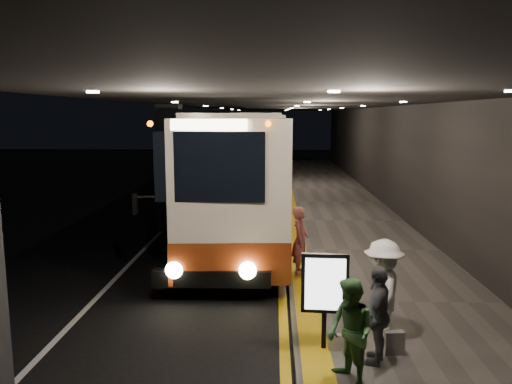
{
  "coord_description": "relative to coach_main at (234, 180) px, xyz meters",
  "views": [
    {
      "loc": [
        2.16,
        -13.31,
        4.05
      ],
      "look_at": [
        1.59,
        1.81,
        1.7
      ],
      "focal_mm": 35.0,
      "sensor_mm": 36.0,
      "label": 1
    }
  ],
  "objects": [
    {
      "name": "canopy",
      "position": [
        1.68,
        1.86,
        2.69
      ],
      "size": [
        9.0,
        50.0,
        0.4
      ],
      "primitive_type": "cube",
      "color": "black",
      "rests_on": "support_columns"
    },
    {
      "name": "tactile_strip",
      "position": [
        2.03,
        1.86,
        -1.75
      ],
      "size": [
        0.5,
        50.0,
        0.01
      ],
      "primitive_type": "cube",
      "color": "gold",
      "rests_on": "sidewalk"
    },
    {
      "name": "coach_main",
      "position": [
        0.0,
        0.0,
        0.0
      ],
      "size": [
        3.43,
        12.86,
        3.97
      ],
      "rotation": [
        0.0,
        0.0,
        0.06
      ],
      "color": "beige",
      "rests_on": "ground"
    },
    {
      "name": "bag_polka",
      "position": [
        3.32,
        -8.67,
        -1.56
      ],
      "size": [
        0.33,
        0.17,
        0.39
      ],
      "primitive_type": "cube",
      "rotation": [
        0.0,
        0.0,
        0.09
      ],
      "color": "black",
      "rests_on": "sidewalk"
    },
    {
      "name": "passenger_waiting_green",
      "position": [
        2.45,
        -9.61,
        -0.97
      ],
      "size": [
        0.75,
        0.9,
        1.58
      ],
      "primitive_type": "imported",
      "rotation": [
        0.0,
        0.0,
        -1.14
      ],
      "color": "#417440",
      "rests_on": "sidewalk"
    },
    {
      "name": "terminal_wall",
      "position": [
        6.18,
        1.86,
        1.09
      ],
      "size": [
        0.1,
        50.0,
        6.0
      ],
      "primitive_type": "cube",
      "color": "black",
      "rests_on": "ground"
    },
    {
      "name": "passenger_boarding",
      "position": [
        1.98,
        -4.46,
        -0.92
      ],
      "size": [
        0.51,
        0.68,
        1.68
      ],
      "primitive_type": "imported",
      "rotation": [
        0.0,
        0.0,
        1.38
      ],
      "color": "#A5534D",
      "rests_on": "sidewalk"
    },
    {
      "name": "info_sign",
      "position": [
        2.18,
        -8.51,
        -0.65
      ],
      "size": [
        0.78,
        0.16,
        1.65
      ],
      "rotation": [
        0.0,
        0.0,
        -0.06
      ],
      "color": "black",
      "rests_on": "sidewalk"
    },
    {
      "name": "ground",
      "position": [
        -0.82,
        -3.14,
        -1.91
      ],
      "size": [
        90.0,
        90.0,
        0.0
      ],
      "primitive_type": "plane",
      "color": "black"
    },
    {
      "name": "passenger_waiting_grey",
      "position": [
        2.98,
        -8.95,
        -0.97
      ],
      "size": [
        0.78,
        1.04,
        1.58
      ],
      "primitive_type": "imported",
      "rotation": [
        0.0,
        0.0,
        -1.94
      ],
      "color": "#47464B",
      "rests_on": "sidewalk"
    },
    {
      "name": "bag_plain",
      "position": [
        2.36,
        -8.55,
        -1.62
      ],
      "size": [
        0.22,
        0.13,
        0.27
      ],
      "primitive_type": "cube",
      "rotation": [
        0.0,
        0.0,
        0.0
      ],
      "color": "beige",
      "rests_on": "sidewalk"
    },
    {
      "name": "support_columns",
      "position": [
        -2.32,
        0.86,
        0.29
      ],
      "size": [
        0.8,
        24.8,
        4.4
      ],
      "color": "black",
      "rests_on": "ground"
    },
    {
      "name": "stanchion_post",
      "position": [
        1.93,
        -4.36,
        -1.16
      ],
      "size": [
        0.05,
        0.05,
        1.19
      ],
      "primitive_type": "cylinder",
      "color": "black",
      "rests_on": "sidewalk"
    },
    {
      "name": "sidewalk",
      "position": [
        3.93,
        1.86,
        -1.83
      ],
      "size": [
        4.5,
        50.0,
        0.15
      ],
      "primitive_type": "cube",
      "color": "#514C44",
      "rests_on": "ground"
    },
    {
      "name": "passenger_waiting_white",
      "position": [
        3.2,
        -8.23,
        -0.85
      ],
      "size": [
        0.8,
        1.27,
        1.82
      ],
      "primitive_type": "imported",
      "rotation": [
        0.0,
        0.0,
        -1.8
      ],
      "color": "silver",
      "rests_on": "sidewalk"
    },
    {
      "name": "lane_line_white",
      "position": [
        -2.62,
        1.86,
        -1.9
      ],
      "size": [
        0.12,
        50.0,
        0.01
      ],
      "primitive_type": "cube",
      "color": "silver",
      "rests_on": "ground"
    },
    {
      "name": "kerb_stripe_yellow",
      "position": [
        1.53,
        1.86,
        -1.9
      ],
      "size": [
        0.18,
        50.0,
        0.01
      ],
      "primitive_type": "cube",
      "color": "gold",
      "rests_on": "ground"
    },
    {
      "name": "coach_second",
      "position": [
        0.29,
        14.12,
        0.03
      ],
      "size": [
        3.19,
        12.92,
        4.03
      ],
      "rotation": [
        0.0,
        0.0,
        0.04
      ],
      "color": "beige",
      "rests_on": "ground"
    }
  ]
}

